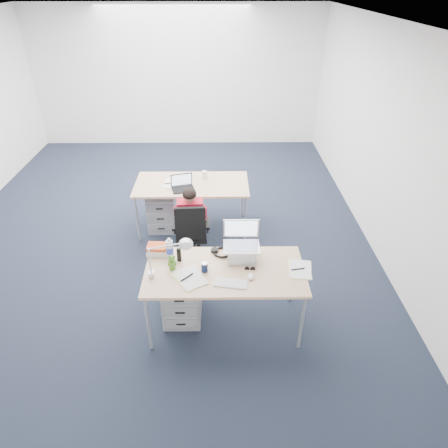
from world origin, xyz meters
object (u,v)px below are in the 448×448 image
object	(u,v)px
seated_person	(191,221)
water_bottle	(170,248)
computer_mouse	(251,277)
desk_far	(192,186)
wireless_keyboard	(231,283)
drawer_pedestal_far	(163,210)
silver_laptop	(241,243)
sunglasses	(250,269)
book_stack	(158,249)
cordless_phone	(179,255)
can_koozie	(204,267)
bear_figurine	(172,262)
desk_lamp	(164,258)
drawer_pedestal_near	(182,296)
headphones	(222,252)
far_cup	(205,175)
dark_laptop	(183,183)
office_chair	(192,245)
desk_near	(225,274)

from	to	relation	value
seated_person	water_bottle	world-z (taller)	seated_person
water_bottle	computer_mouse	bearing A→B (deg)	-22.86
desk_far	wireless_keyboard	xyz separation A→B (m)	(0.50, -2.16, 0.05)
water_bottle	drawer_pedestal_far	bearing A→B (deg)	100.59
silver_laptop	computer_mouse	size ratio (longest dim) A/B	3.93
silver_laptop	sunglasses	world-z (taller)	silver_laptop
book_stack	cordless_phone	size ratio (longest dim) A/B	1.44
drawer_pedestal_far	desk_far	bearing A→B (deg)	-4.08
drawer_pedestal_far	cordless_phone	bearing A→B (deg)	-76.77
seated_person	can_koozie	xyz separation A→B (m)	(0.22, -1.28, 0.25)
silver_laptop	cordless_phone	world-z (taller)	silver_laptop
seated_person	bear_figurine	xyz separation A→B (m)	(-0.10, -1.24, 0.28)
wireless_keyboard	desk_lamp	xyz separation A→B (m)	(-0.64, 0.12, 0.22)
drawer_pedestal_near	wireless_keyboard	bearing A→B (deg)	-32.75
headphones	bear_figurine	xyz separation A→B (m)	(-0.50, -0.26, 0.06)
book_stack	desk_lamp	world-z (taller)	desk_lamp
computer_mouse	desk_lamp	world-z (taller)	desk_lamp
desk_far	drawer_pedestal_far	size ratio (longest dim) A/B	2.91
can_koozie	far_cup	bearing A→B (deg)	91.68
drawer_pedestal_near	water_bottle	bearing A→B (deg)	137.80
drawer_pedestal_far	wireless_keyboard	bearing A→B (deg)	-66.56
drawer_pedestal_far	desk_lamp	xyz separation A→B (m)	(0.31, -2.07, 0.68)
dark_laptop	book_stack	bearing A→B (deg)	-111.20
seated_person	wireless_keyboard	size ratio (longest dim) A/B	3.39
can_koozie	seated_person	bearing A→B (deg)	99.71
book_stack	sunglasses	size ratio (longest dim) A/B	2.06
headphones	sunglasses	distance (m)	0.39
seated_person	computer_mouse	size ratio (longest dim) A/B	10.58
seated_person	dark_laptop	size ratio (longest dim) A/B	3.53
can_koozie	headphones	bearing A→B (deg)	59.10
cordless_phone	desk_lamp	distance (m)	0.31
computer_mouse	wireless_keyboard	bearing A→B (deg)	-148.56
water_bottle	dark_laptop	world-z (taller)	water_bottle
bear_figurine	office_chair	bearing A→B (deg)	71.06
cordless_phone	dark_laptop	size ratio (longest dim) A/B	0.52
bear_figurine	drawer_pedestal_near	bearing A→B (deg)	44.11
desk_near	desk_far	xyz separation A→B (m)	(-0.44, 1.95, 0.00)
headphones	desk_lamp	bearing A→B (deg)	-128.84
water_bottle	desk_lamp	distance (m)	0.32
drawer_pedestal_near	book_stack	world-z (taller)	book_stack
desk_near	silver_laptop	distance (m)	0.35
computer_mouse	cordless_phone	bearing A→B (deg)	167.01
seated_person	book_stack	size ratio (longest dim) A/B	4.76
desk_far	dark_laptop	distance (m)	0.27
bear_figurine	desk_near	bearing A→B (deg)	-15.71
bear_figurine	desk_lamp	distance (m)	0.19
desk_far	bear_figurine	bearing A→B (deg)	-92.39
desk_near	desk_lamp	bearing A→B (deg)	-171.37
drawer_pedestal_far	book_stack	size ratio (longest dim) A/B	2.49
computer_mouse	dark_laptop	distance (m)	2.05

